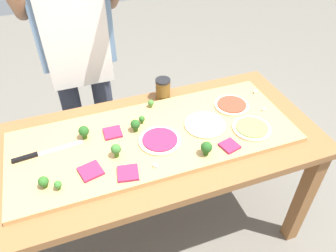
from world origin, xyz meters
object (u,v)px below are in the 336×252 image
pizza_whole_tomato_red (232,105)px  pizza_slice_near_right (113,133)px  broccoli_floret_center_left (84,132)px  broccoli_floret_center_right (116,150)px  pizza_slice_far_right (128,173)px  broccoli_floret_front_left (207,148)px  broccoli_floret_front_right (135,125)px  prep_table (150,156)px  sauce_jar (163,89)px  cheese_crumble_c (264,110)px  pizza_whole_beet_magenta (160,140)px  pizza_whole_pesto_green (252,128)px  cook_center (76,44)px  cheese_crumble_a (155,166)px  cheese_crumble_b (255,92)px  pizza_whole_cheese_artichoke (205,124)px  broccoli_floret_back_left (58,185)px  chefs_knife (38,154)px  pizza_slice_far_left (230,146)px  pizza_slice_center (91,171)px  broccoli_floret_back_mid (43,182)px  broccoli_floret_front_mid (142,119)px  broccoli_floret_back_right (151,103)px

pizza_whole_tomato_red → pizza_slice_near_right: pizza_whole_tomato_red is taller
broccoli_floret_center_left → broccoli_floret_center_right: 0.20m
pizza_slice_far_right → broccoli_floret_front_left: bearing=-1.0°
broccoli_floret_front_right → prep_table: bearing=-55.0°
broccoli_floret_front_left → sauce_jar: size_ratio=0.58×
cheese_crumble_c → sauce_jar: 0.55m
broccoli_floret_front_right → pizza_whole_beet_magenta: bearing=-53.1°
broccoli_floret_center_left → sauce_jar: (0.46, 0.21, -0.00)m
pizza_whole_pesto_green → cook_center: 1.05m
cheese_crumble_a → cheese_crumble_b: (0.70, 0.33, 0.00)m
pizza_whole_cheese_artichoke → broccoli_floret_front_left: (-0.08, -0.18, 0.03)m
cook_center → broccoli_floret_back_left: bearing=-105.2°
cheese_crumble_a → broccoli_floret_back_left: bearing=177.2°
chefs_knife → cheese_crumble_b: cheese_crumble_b is taller
pizza_whole_cheese_artichoke → pizza_slice_far_left: bearing=-76.5°
broccoli_floret_front_right → cheese_crumble_a: broccoli_floret_front_right is taller
pizza_whole_cheese_artichoke → pizza_whole_tomato_red: (0.20, 0.10, 0.00)m
pizza_whole_cheese_artichoke → cook_center: size_ratio=0.12×
prep_table → broccoli_floret_back_left: bearing=-158.1°
pizza_slice_near_right → cheese_crumble_b: 0.82m
pizza_whole_beet_magenta → broccoli_floret_center_left: broccoli_floret_center_left is taller
pizza_slice_center → broccoli_floret_front_right: (0.25, 0.19, 0.03)m
broccoli_floret_center_left → cheese_crumble_b: 0.95m
pizza_slice_near_right → pizza_slice_far_left: (0.48, -0.27, 0.00)m
pizza_slice_near_right → pizza_whole_tomato_red: bearing=-0.1°
broccoli_floret_back_mid → broccoli_floret_front_mid: bearing=27.5°
broccoli_floret_front_mid → broccoli_floret_center_right: bearing=-133.2°
cook_center → broccoli_floret_front_left: bearing=-63.5°
prep_table → pizza_whole_cheese_artichoke: (0.29, -0.02, 0.13)m
pizza_whole_cheese_artichoke → broccoli_floret_center_left: broccoli_floret_center_left is taller
pizza_whole_pesto_green → broccoli_floret_front_mid: 0.54m
broccoli_floret_center_left → broccoli_floret_back_left: (-0.15, -0.27, -0.01)m
pizza_whole_pesto_green → sauce_jar: (-0.31, 0.42, 0.03)m
pizza_slice_far_left → broccoli_floret_back_mid: size_ratio=1.43×
broccoli_floret_front_right → broccoli_floret_center_left: size_ratio=0.93×
pizza_slice_far_left → broccoli_floret_center_right: bearing=166.7°
prep_table → pizza_whole_cheese_artichoke: bearing=-3.2°
broccoli_floret_back_mid → broccoli_floret_front_mid: (0.48, 0.25, -0.01)m
broccoli_floret_back_mid → sauce_jar: 0.80m
broccoli_floret_back_mid → pizza_slice_near_right: bearing=34.2°
pizza_whole_beet_magenta → broccoli_floret_front_left: bearing=-42.2°
pizza_slice_far_right → cook_center: bearing=94.2°
cheese_crumble_c → sauce_jar: size_ratio=0.11×
broccoli_floret_center_left → sauce_jar: size_ratio=0.56×
broccoli_floret_back_mid → pizza_whole_beet_magenta: bearing=10.2°
broccoli_floret_center_left → broccoli_floret_back_right: (0.37, 0.13, -0.01)m
pizza_slice_far_right → broccoli_floret_back_mid: broccoli_floret_back_mid is taller
broccoli_floret_back_left → cheese_crumble_a: broccoli_floret_back_left is taller
pizza_whole_beet_magenta → pizza_slice_far_left: size_ratio=2.61×
broccoli_floret_back_right → sauce_jar: sauce_jar is taller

